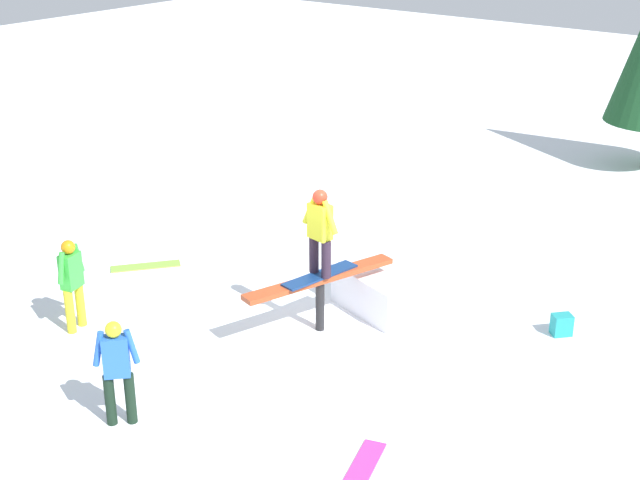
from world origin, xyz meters
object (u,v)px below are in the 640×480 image
loose_snowboard_magenta (359,474)px  loose_snowboard_lime (146,266)px  rail_feature (320,284)px  main_rider_on_rail (320,233)px  bystander_green (72,280)px  bystander_blue (117,367)px  backpack_on_snow (562,325)px

loose_snowboard_magenta → loose_snowboard_lime: (-2.59, -6.58, 0.00)m
rail_feature → main_rider_on_rail: (0.00, 0.00, 0.85)m
main_rider_on_rail → loose_snowboard_lime: size_ratio=1.12×
main_rider_on_rail → loose_snowboard_lime: 4.30m
main_rider_on_rail → bystander_green: 3.91m
bystander_blue → bystander_green: (-1.30, -2.56, 0.01)m
bystander_blue → loose_snowboard_lime: (-3.58, -3.49, -0.82)m
rail_feature → backpack_on_snow: 3.81m
loose_snowboard_magenta → loose_snowboard_lime: size_ratio=1.11×
bystander_green → loose_snowboard_lime: (-2.27, -0.92, -0.83)m
rail_feature → loose_snowboard_magenta: 3.77m
bystander_green → loose_snowboard_magenta: (0.32, 5.66, -0.83)m
loose_snowboard_magenta → backpack_on_snow: bearing=157.2°
loose_snowboard_magenta → bystander_blue: bearing=-89.4°
loose_snowboard_lime → loose_snowboard_magenta: bearing=107.1°
rail_feature → loose_snowboard_magenta: rail_feature is taller
rail_feature → loose_snowboard_lime: size_ratio=2.10×
loose_snowboard_lime → backpack_on_snow: size_ratio=3.67×
main_rider_on_rail → bystander_green: bearing=-42.5°
bystander_blue → loose_snowboard_magenta: 3.35m
rail_feature → loose_snowboard_lime: 4.06m
rail_feature → bystander_blue: (3.61, -0.49, 0.05)m
main_rider_on_rail → loose_snowboard_lime: (0.03, -3.98, -1.62)m
main_rider_on_rail → backpack_on_snow: main_rider_on_rail is taller
backpack_on_snow → bystander_blue: bearing=9.9°
rail_feature → loose_snowboard_magenta: size_ratio=1.89×
main_rider_on_rail → bystander_blue: size_ratio=0.95×
bystander_green → loose_snowboard_magenta: size_ratio=1.09×
bystander_blue → main_rider_on_rail: bearing=36.3°
bystander_blue → loose_snowboard_magenta: bearing=-28.3°
rail_feature → bystander_blue: size_ratio=1.77×
rail_feature → main_rider_on_rail: 0.85m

